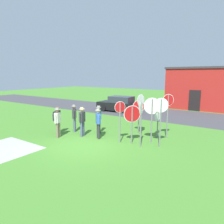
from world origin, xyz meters
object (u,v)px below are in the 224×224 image
at_px(person_in_teal, 82,120).
at_px(stop_sign_leaning_left, 141,109).
at_px(stop_sign_rear_right, 161,114).
at_px(person_on_left, 57,120).
at_px(stop_sign_far_back, 168,109).
at_px(stop_sign_leaning_right, 120,116).
at_px(stop_sign_rear_left, 132,118).
at_px(stop_sign_center_cluster, 158,116).
at_px(stop_sign_low_front, 139,111).
at_px(stop_sign_tallest, 152,112).
at_px(parked_car_on_street, 120,104).
at_px(person_in_dark_shirt, 98,122).
at_px(person_in_blue, 57,118).
at_px(stop_sign_nearest, 141,117).
at_px(person_with_sunhat, 74,117).
at_px(person_near_signs, 99,118).

bearing_deg(person_in_teal, stop_sign_leaning_left, 29.09).
relative_size(stop_sign_rear_right, person_on_left, 1.44).
relative_size(stop_sign_far_back, stop_sign_leaning_right, 1.13).
distance_m(stop_sign_far_back, stop_sign_rear_left, 2.35).
bearing_deg(stop_sign_center_cluster, stop_sign_low_front, 169.53).
xyz_separation_m(stop_sign_low_front, stop_sign_tallest, (1.43, -1.29, 0.28)).
bearing_deg(parked_car_on_street, stop_sign_leaning_right, -57.50).
relative_size(stop_sign_low_front, person_in_dark_shirt, 1.19).
relative_size(stop_sign_rear_right, person_in_blue, 1.48).
relative_size(stop_sign_nearest, stop_sign_rear_left, 1.12).
height_order(stop_sign_leaning_right, person_in_blue, stop_sign_leaning_right).
xyz_separation_m(stop_sign_center_cluster, person_with_sunhat, (-4.89, -1.73, -0.29)).
bearing_deg(stop_sign_center_cluster, person_near_signs, -160.43).
distance_m(stop_sign_nearest, person_on_left, 4.87).
bearing_deg(stop_sign_nearest, person_with_sunhat, 177.73).
bearing_deg(person_in_blue, person_near_signs, 36.81).
bearing_deg(stop_sign_leaning_right, stop_sign_low_front, 90.94).
xyz_separation_m(stop_sign_tallest, stop_sign_rear_left, (-0.80, -0.69, -0.29)).
relative_size(person_in_blue, person_in_teal, 0.97).
bearing_deg(person_near_signs, stop_sign_leaning_left, 13.46).
bearing_deg(stop_sign_far_back, stop_sign_low_front, -178.86).
bearing_deg(stop_sign_leaning_left, stop_sign_far_back, 34.50).
distance_m(parked_car_on_street, stop_sign_low_front, 7.93).
height_order(stop_sign_rear_left, person_in_dark_shirt, stop_sign_rear_left).
bearing_deg(stop_sign_low_front, person_in_teal, -134.27).
height_order(stop_sign_far_back, stop_sign_center_cluster, stop_sign_far_back).
distance_m(stop_sign_rear_right, person_on_left, 5.82).
relative_size(parked_car_on_street, person_near_signs, 2.53).
xyz_separation_m(stop_sign_low_front, stop_sign_far_back, (1.80, 0.04, 0.30)).
distance_m(stop_sign_far_back, stop_sign_leaning_left, 1.53).
distance_m(stop_sign_far_back, stop_sign_rear_right, 1.67).
relative_size(parked_car_on_street, person_in_dark_shirt, 2.53).
relative_size(person_in_teal, person_near_signs, 1.00).
bearing_deg(stop_sign_low_front, stop_sign_far_back, 1.14).
relative_size(stop_sign_low_front, stop_sign_tallest, 0.85).
xyz_separation_m(stop_sign_nearest, person_in_dark_shirt, (-2.60, -0.11, -0.55)).
height_order(stop_sign_nearest, stop_sign_tallest, stop_sign_tallest).
distance_m(person_on_left, person_with_sunhat, 1.48).
bearing_deg(person_with_sunhat, stop_sign_rear_right, 3.72).
xyz_separation_m(stop_sign_leaning_left, person_on_left, (-3.98, -2.62, -0.69)).
distance_m(stop_sign_rear_right, person_in_teal, 4.59).
height_order(stop_sign_low_front, person_with_sunhat, stop_sign_low_front).
xyz_separation_m(stop_sign_leaning_right, person_on_left, (-3.47, -1.24, -0.47)).
bearing_deg(stop_sign_far_back, person_on_left, -146.36).
height_order(stop_sign_far_back, person_with_sunhat, stop_sign_far_back).
height_order(stop_sign_nearest, person_near_signs, stop_sign_nearest).
xyz_separation_m(stop_sign_leaning_right, stop_sign_leaning_left, (0.50, 1.38, 0.21)).
bearing_deg(stop_sign_far_back, person_in_dark_shirt, -143.91).
bearing_deg(stop_sign_center_cluster, stop_sign_tallest, -85.53).
bearing_deg(parked_car_on_street, stop_sign_center_cluster, -43.60).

